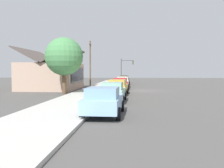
% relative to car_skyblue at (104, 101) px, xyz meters
% --- Properties ---
extents(ground_plane, '(120.00, 120.00, 0.00)m').
position_rel_car_skyblue_xyz_m(ground_plane, '(17.98, -2.76, -0.82)').
color(ground_plane, '#4C4947').
extents(sidewalk_curb, '(60.00, 4.20, 0.16)m').
position_rel_car_skyblue_xyz_m(sidewalk_curb, '(17.98, 2.84, -0.74)').
color(sidewalk_curb, '#B2AFA8').
rests_on(sidewalk_curb, ground).
extents(car_skyblue, '(4.56, 2.16, 1.59)m').
position_rel_car_skyblue_xyz_m(car_skyblue, '(0.00, 0.00, 0.00)').
color(car_skyblue, '#8CB7E0').
rests_on(car_skyblue, ground).
extents(car_seafoam, '(4.55, 2.07, 1.59)m').
position_rel_car_skyblue_xyz_m(car_seafoam, '(6.13, -0.05, -0.00)').
color(car_seafoam, '#9ED1BC').
rests_on(car_seafoam, ground).
extents(car_mustard, '(4.96, 2.22, 1.59)m').
position_rel_car_skyblue_xyz_m(car_mustard, '(12.31, -0.07, 0.00)').
color(car_mustard, gold).
rests_on(car_mustard, ground).
extents(car_cherry, '(4.54, 2.21, 1.59)m').
position_rel_car_skyblue_xyz_m(car_cherry, '(18.73, -0.07, -0.00)').
color(car_cherry, red).
rests_on(car_cherry, ground).
extents(car_ivory, '(4.90, 2.19, 1.59)m').
position_rel_car_skyblue_xyz_m(car_ivory, '(25.06, -0.08, 0.00)').
color(car_ivory, silver).
rests_on(car_ivory, ground).
extents(car_olive, '(4.75, 2.10, 1.59)m').
position_rel_car_skyblue_xyz_m(car_olive, '(31.04, -0.09, 0.00)').
color(car_olive, olive).
rests_on(car_olive, ground).
extents(car_charcoal, '(4.83, 2.12, 1.59)m').
position_rel_car_skyblue_xyz_m(car_charcoal, '(37.28, 0.03, -0.00)').
color(car_charcoal, '#2D3035').
rests_on(car_charcoal, ground).
extents(storefront_building, '(9.82, 7.20, 5.46)m').
position_rel_car_skyblue_xyz_m(storefront_building, '(19.51, 9.23, 1.08)').
color(storefront_building, tan).
rests_on(storefront_building, ground).
extents(shade_tree, '(4.01, 4.01, 6.01)m').
position_rel_car_skyblue_xyz_m(shade_tree, '(12.26, 5.60, 3.17)').
color(shade_tree, brown).
rests_on(shade_tree, ground).
extents(traffic_light_main, '(0.37, 2.79, 5.20)m').
position_rel_car_skyblue_xyz_m(traffic_light_main, '(41.69, -0.22, 2.68)').
color(traffic_light_main, '#383833').
rests_on(traffic_light_main, ground).
extents(utility_pole_wooden, '(1.80, 0.24, 7.50)m').
position_rel_car_skyblue_xyz_m(utility_pole_wooden, '(27.92, 5.44, 3.11)').
color(utility_pole_wooden, brown).
rests_on(utility_pole_wooden, ground).
extents(fire_hydrant_red, '(0.22, 0.22, 0.71)m').
position_rel_car_skyblue_xyz_m(fire_hydrant_red, '(5.66, 1.44, -0.32)').
color(fire_hydrant_red, red).
rests_on(fire_hydrant_red, sidewalk_curb).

